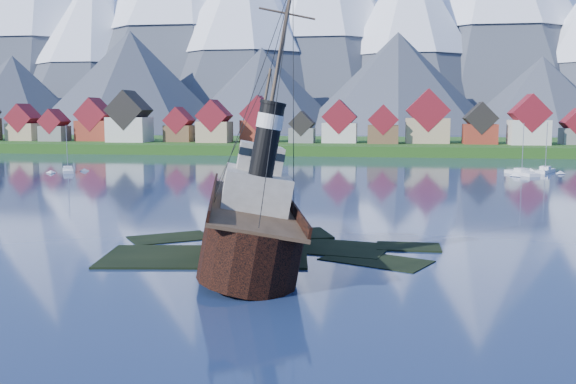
# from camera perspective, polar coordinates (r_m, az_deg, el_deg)

# --- Properties ---
(ground) EXTENTS (1400.00, 1400.00, 0.00)m
(ground) POSITION_cam_1_polar(r_m,az_deg,el_deg) (58.89, -3.97, -5.49)
(ground) COLOR #1B2A4C
(ground) RESTS_ON ground
(shoal) EXTENTS (31.71, 21.24, 1.14)m
(shoal) POSITION_cam_1_polar(r_m,az_deg,el_deg) (60.68, -1.88, -5.44)
(shoal) COLOR black
(shoal) RESTS_ON ground
(shore_bank) EXTENTS (600.00, 80.00, 3.20)m
(shore_bank) POSITION_cam_1_polar(r_m,az_deg,el_deg) (226.80, 5.39, 3.82)
(shore_bank) COLOR #1C4513
(shore_bank) RESTS_ON ground
(seawall) EXTENTS (600.00, 2.50, 2.00)m
(seawall) POSITION_cam_1_polar(r_m,az_deg,el_deg) (188.95, 4.74, 3.18)
(seawall) COLOR #3F3D38
(seawall) RESTS_ON ground
(town) EXTENTS (250.96, 16.69, 17.30)m
(town) POSITION_cam_1_polar(r_m,az_deg,el_deg) (213.26, -3.83, 6.05)
(town) COLOR maroon
(town) RESTS_ON ground
(mountains) EXTENTS (965.00, 340.00, 205.00)m
(mountains) POSITION_cam_1_polar(r_m,az_deg,el_deg) (542.94, 7.32, 15.14)
(mountains) COLOR #2D333D
(mountains) RESTS_ON ground
(tugboat_wreck) EXTENTS (7.39, 31.82, 25.22)m
(tugboat_wreck) POSITION_cam_1_polar(r_m,az_deg,el_deg) (59.07, -3.73, -2.33)
(tugboat_wreck) COLOR black
(tugboat_wreck) RESTS_ON ground
(sailboat_c) EXTENTS (5.73, 8.20, 10.60)m
(sailboat_c) POSITION_cam_1_polar(r_m,az_deg,el_deg) (146.16, -18.98, 1.77)
(sailboat_c) COLOR silver
(sailboat_c) RESTS_ON ground
(sailboat_d) EXTENTS (5.73, 8.29, 11.32)m
(sailboat_d) POSITION_cam_1_polar(r_m,az_deg,el_deg) (147.99, 21.89, 1.71)
(sailboat_d) COLOR silver
(sailboat_d) RESTS_ON ground
(sailboat_e) EXTENTS (5.56, 9.86, 11.16)m
(sailboat_e) POSITION_cam_1_polar(r_m,az_deg,el_deg) (141.00, 20.06, 1.54)
(sailboat_e) COLOR silver
(sailboat_e) RESTS_ON ground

